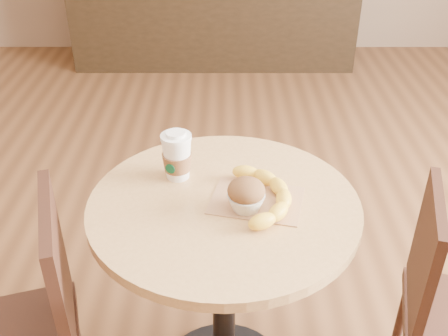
# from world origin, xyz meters

# --- Properties ---
(cafe_table) EXTENTS (0.73, 0.73, 0.75)m
(cafe_table) POSITION_xyz_m (0.08, 0.10, 0.54)
(cafe_table) COLOR black
(cafe_table) RESTS_ON ground
(chair_left) EXTENTS (0.47, 0.47, 0.85)m
(chair_left) POSITION_xyz_m (-0.44, -0.10, 0.46)
(chair_left) COLOR #351C12
(chair_left) RESTS_ON ground
(kraft_bag) EXTENTS (0.28, 0.23, 0.00)m
(kraft_bag) POSITION_xyz_m (0.17, 0.10, 0.75)
(kraft_bag) COLOR #A97852
(kraft_bag) RESTS_ON cafe_table
(coffee_cup) EXTENTS (0.09, 0.09, 0.14)m
(coffee_cup) POSITION_xyz_m (-0.05, 0.22, 0.81)
(coffee_cup) COLOR white
(coffee_cup) RESTS_ON cafe_table
(muffin) EXTENTS (0.10, 0.10, 0.09)m
(muffin) POSITION_xyz_m (0.14, 0.06, 0.80)
(muffin) COLOR silver
(muffin) RESTS_ON kraft_bag
(banana) EXTENTS (0.19, 0.31, 0.04)m
(banana) POSITION_xyz_m (0.19, 0.09, 0.77)
(banana) COLOR yellow
(banana) RESTS_ON kraft_bag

